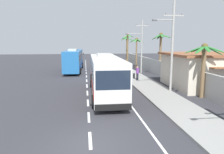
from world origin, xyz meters
name	(u,v)px	position (x,y,z in m)	size (l,w,h in m)	color
ground_plane	(90,145)	(0.00, 0.00, 0.00)	(160.00, 160.00, 0.00)	#303035
sidewalk_kerb	(156,92)	(6.80, 10.00, 0.07)	(3.20, 90.00, 0.14)	gray
lane_markings	(104,85)	(2.01, 14.68, 0.00)	(3.54, 71.00, 0.01)	white
boundary_wall	(176,75)	(10.60, 14.00, 1.14)	(0.24, 60.00, 2.28)	#B2B2AD
coach_bus_foreground	(106,74)	(1.74, 9.94, 2.00)	(3.07, 11.80, 3.84)	silver
coach_bus_far_lane	(74,60)	(-2.05, 27.04, 2.00)	(3.17, 12.49, 3.85)	#2366A8
motorcycle_beside_bus	(117,73)	(4.29, 19.45, 0.66)	(0.56, 1.96, 1.64)	black
pedestrian_near_kerb	(137,73)	(6.49, 16.51, 1.06)	(0.36, 0.36, 1.76)	black
utility_pole_mid	(172,43)	(8.26, 10.23, 4.89)	(3.11, 0.24, 9.23)	#9E9E99
utility_pole_far	(141,45)	(8.74, 23.38, 4.51)	(3.59, 0.24, 8.39)	#9E9E99
palm_nearest	(127,45)	(9.38, 38.13, 4.21)	(2.73, 2.68, 6.26)	brown
palm_second	(161,46)	(10.75, 20.00, 4.39)	(2.77, 2.93, 6.30)	brown
palm_third	(128,43)	(8.97, 35.15, 4.72)	(2.70, 2.80, 6.68)	brown
palm_fourth	(204,59)	(10.22, 7.70, 3.46)	(3.39, 3.50, 4.88)	brown
palm_farthest	(137,46)	(9.54, 29.52, 4.22)	(2.80, 2.53, 5.75)	brown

